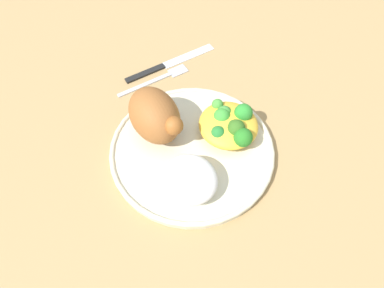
{
  "coord_description": "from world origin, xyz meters",
  "views": [
    {
      "loc": [
        0.28,
        -0.16,
        0.49
      ],
      "look_at": [
        0.0,
        0.0,
        0.03
      ],
      "focal_mm": 33.9,
      "sensor_mm": 36.0,
      "label": 1
    }
  ],
  "objects": [
    {
      "name": "fork",
      "position": [
        -0.17,
        0.03,
        0.0
      ],
      "size": [
        0.02,
        0.14,
        0.01
      ],
      "color": "#B2B2B7",
      "rests_on": "ground_plane"
    },
    {
      "name": "roasted_chicken",
      "position": [
        -0.06,
        -0.03,
        0.06
      ],
      "size": [
        0.11,
        0.07,
        0.08
      ],
      "color": "#95582B",
      "rests_on": "plate"
    },
    {
      "name": "mac_cheese_with_broccoli",
      "position": [
        0.0,
        0.07,
        0.03
      ],
      "size": [
        0.1,
        0.09,
        0.04
      ],
      "color": "gold",
      "rests_on": "plate"
    },
    {
      "name": "knife",
      "position": [
        -0.2,
        0.05,
        0.0
      ],
      "size": [
        0.02,
        0.19,
        0.01
      ],
      "color": "black",
      "rests_on": "ground_plane"
    },
    {
      "name": "plate",
      "position": [
        0.0,
        0.0,
        0.01
      ],
      "size": [
        0.26,
        0.26,
        0.02
      ],
      "color": "beige",
      "rests_on": "ground_plane"
    },
    {
      "name": "ground_plane",
      "position": [
        0.0,
        0.0,
        0.0
      ],
      "size": [
        2.0,
        2.0,
        0.0
      ],
      "primitive_type": "plane",
      "color": "#A68453"
    },
    {
      "name": "rice_pile",
      "position": [
        0.06,
        -0.04,
        0.04
      ],
      "size": [
        0.08,
        0.08,
        0.04
      ],
      "primitive_type": "ellipsoid",
      "color": "white",
      "rests_on": "plate"
    }
  ]
}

